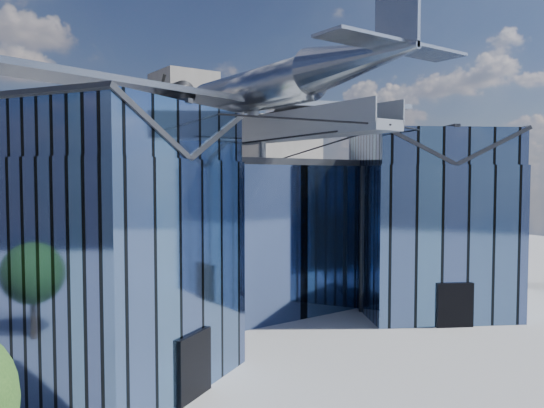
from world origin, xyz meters
TOP-DOWN VIEW (x-y plane):
  - ground_plane at (0.00, 0.00)m, footprint 120.00×120.00m
  - museum at (0.00, 5.82)m, footprint 32.88×24.50m
  - bg_towers at (1.45, 50.49)m, footprint 77.00×24.50m
  - tree_side_e at (20.22, 9.53)m, footprint 4.14×4.14m

SIDE VIEW (x-z plane):
  - ground_plane at x=0.00m, z-range 0.00..0.00m
  - tree_side_e at x=20.22m, z-range 0.96..6.41m
  - museum at x=0.00m, z-range -3.26..14.34m
  - bg_towers at x=1.45m, z-range -2.99..23.01m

